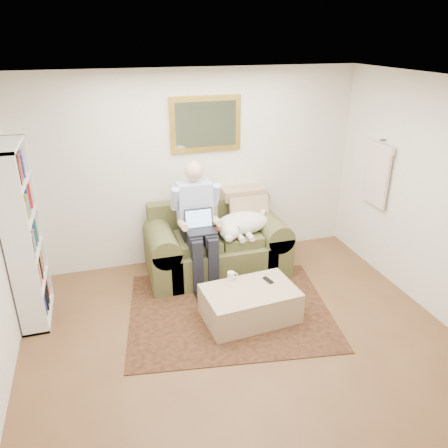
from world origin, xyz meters
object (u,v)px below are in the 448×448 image
seated_man (199,226)px  coffee_mug (231,276)px  sofa (216,249)px  ottoman (250,304)px  laptop (200,225)px  bookshelf (23,236)px  sleeping_dog (242,223)px

seated_man → coffee_mug: seated_man is taller
sofa → ottoman: (0.06, -1.15, -0.13)m
laptop → seated_man: bearing=90.0°
sofa → bookshelf: bearing=-169.8°
sofa → laptop: 0.61m
bookshelf → ottoman: bearing=-18.0°
seated_man → coffee_mug: bearing=-74.7°
laptop → sleeping_dog: bearing=13.6°
laptop → sleeping_dog: (0.60, 0.15, -0.11)m
laptop → ottoman: size_ratio=0.35×
seated_man → sleeping_dog: (0.60, 0.08, -0.07)m
seated_man → coffee_mug: size_ratio=15.44×
ottoman → coffee_mug: bearing=118.4°
laptop → ottoman: bearing=-69.6°
seated_man → ottoman: 1.19m
sleeping_dog → ottoman: sleeping_dog is taller
seated_man → bookshelf: size_ratio=0.77×
ottoman → coffee_mug: (-0.14, 0.26, 0.24)m
laptop → ottoman: 1.16m
laptop → coffee_mug: bearing=-73.1°
bookshelf → sleeping_dog: bearing=6.9°
sleeping_dog → coffee_mug: bearing=-117.0°
laptop → ottoman: laptop is taller
seated_man → laptop: 0.08m
sofa → seated_man: bearing=-148.5°
sleeping_dog → seated_man: bearing=-172.9°
seated_man → sleeping_dog: seated_man is taller
sofa → laptop: laptop is taller
coffee_mug → sleeping_dog: bearing=63.0°
ottoman → sleeping_dog: bearing=75.9°
coffee_mug → seated_man: bearing=105.3°
sofa → sleeping_dog: size_ratio=2.43×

